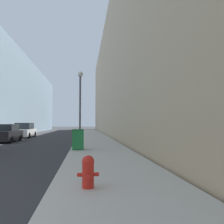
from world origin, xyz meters
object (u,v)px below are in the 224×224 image
fire_hydrant (88,171)px  trash_bin (78,139)px  parked_sedan_near (6,134)px  lamppost (80,99)px  parked_sedan_far (25,131)px

fire_hydrant → trash_bin: 7.60m
fire_hydrant → parked_sedan_near: parked_sedan_near is taller
trash_bin → lamppost: 4.56m
parked_sedan_near → parked_sedan_far: (-0.08, 6.20, 0.04)m
lamppost → parked_sedan_near: size_ratio=1.28×
trash_bin → parked_sedan_far: (-6.68, 13.94, 0.02)m
parked_sedan_near → parked_sedan_far: 6.20m
parked_sedan_near → parked_sedan_far: size_ratio=0.89×
fire_hydrant → parked_sedan_far: (-7.16, 21.53, 0.22)m
lamppost → parked_sedan_far: 12.56m
fire_hydrant → lamppost: lamppost is taller
trash_bin → parked_sedan_far: size_ratio=0.25×
fire_hydrant → lamppost: size_ratio=0.14×
parked_sedan_near → trash_bin: bearing=-49.6°
fire_hydrant → trash_bin: bearing=93.6°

